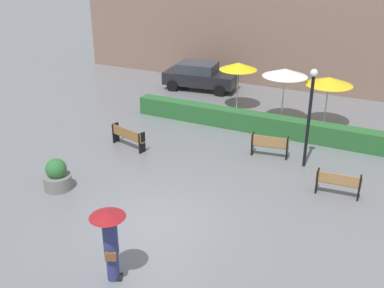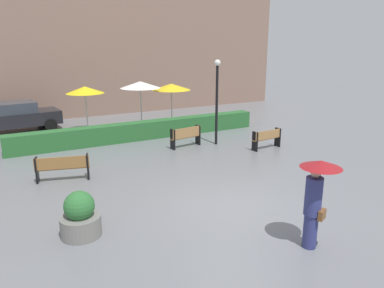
% 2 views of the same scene
% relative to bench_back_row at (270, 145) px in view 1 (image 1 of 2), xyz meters
% --- Properties ---
extents(ground_plane, '(60.00, 60.00, 0.00)m').
position_rel_bench_back_row_xyz_m(ground_plane, '(-1.77, -6.07, -0.54)').
color(ground_plane, slate).
extents(bench_back_row, '(1.55, 0.54, 0.92)m').
position_rel_bench_back_row_xyz_m(bench_back_row, '(0.00, 0.00, 0.00)').
color(bench_back_row, '#9E7242').
rests_on(bench_back_row, ground).
extents(bench_far_left, '(1.78, 0.76, 0.88)m').
position_rel_bench_back_row_xyz_m(bench_far_left, '(-5.65, -1.75, -0.02)').
color(bench_far_left, olive).
rests_on(bench_far_left, ground).
extents(bench_far_right, '(1.53, 0.45, 0.86)m').
position_rel_bench_back_row_xyz_m(bench_far_right, '(3.02, -1.97, -0.02)').
color(bench_far_right, '#9E7242').
rests_on(bench_far_right, ground).
extents(pedestrian_with_umbrella, '(0.90, 0.90, 2.11)m').
position_rel_bench_back_row_xyz_m(pedestrian_with_umbrella, '(-1.41, -8.86, 0.79)').
color(pedestrian_with_umbrella, navy).
rests_on(pedestrian_with_umbrella, ground).
extents(planter_pot, '(0.98, 0.98, 1.15)m').
position_rel_bench_back_row_xyz_m(planter_pot, '(-5.92, -5.79, -0.05)').
color(planter_pot, slate).
rests_on(planter_pot, ground).
extents(lamp_post, '(0.28, 0.28, 3.86)m').
position_rel_bench_back_row_xyz_m(lamp_post, '(1.47, -0.21, 1.83)').
color(lamp_post, black).
rests_on(lamp_post, ground).
extents(patio_umbrella_yellow, '(1.92, 1.92, 2.44)m').
position_rel_bench_back_row_xyz_m(patio_umbrella_yellow, '(-3.27, 4.85, 1.72)').
color(patio_umbrella_yellow, silver).
rests_on(patio_umbrella_yellow, ground).
extents(patio_umbrella_white, '(2.09, 2.09, 2.65)m').
position_rel_bench_back_row_xyz_m(patio_umbrella_white, '(-0.62, 3.93, 1.93)').
color(patio_umbrella_white, silver).
rests_on(patio_umbrella_white, ground).
extents(patio_umbrella_yellow_far, '(2.14, 2.14, 2.40)m').
position_rel_bench_back_row_xyz_m(patio_umbrella_yellow_far, '(1.34, 4.30, 1.68)').
color(patio_umbrella_yellow_far, silver).
rests_on(patio_umbrella_yellow_far, ground).
extents(hedge_strip, '(12.44, 0.70, 0.86)m').
position_rel_bench_back_row_xyz_m(hedge_strip, '(-1.16, 2.33, -0.11)').
color(hedge_strip, '#28602D').
rests_on(hedge_strip, ground).
extents(building_facade, '(28.00, 1.20, 8.68)m').
position_rel_bench_back_row_xyz_m(building_facade, '(-1.77, 9.93, 3.80)').
color(building_facade, '#846656').
rests_on(building_facade, ground).
extents(parked_car, '(4.37, 2.35, 1.57)m').
position_rel_bench_back_row_xyz_m(parked_car, '(-6.45, 7.09, 0.28)').
color(parked_car, black).
rests_on(parked_car, ground).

